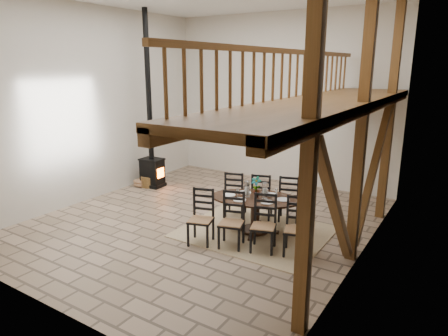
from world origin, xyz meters
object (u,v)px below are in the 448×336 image
Objects in this scene: dining_table at (254,216)px; log_basket at (150,181)px; wood_stove at (151,149)px; log_stack at (141,183)px.

log_basket is at bearing 144.93° from dining_table.
wood_stove reaches higher than log_stack.
dining_table is 4.47m from log_basket.
wood_stove is at bearing 33.71° from log_stack.
log_basket reaches higher than log_stack.
log_basket is 1.54× the size of log_stack.
dining_table is 4.65m from log_stack.
dining_table is at bearing -17.67° from log_basket.
log_stack is (-0.22, -0.14, -0.07)m from log_basket.
wood_stove is 0.95m from log_basket.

